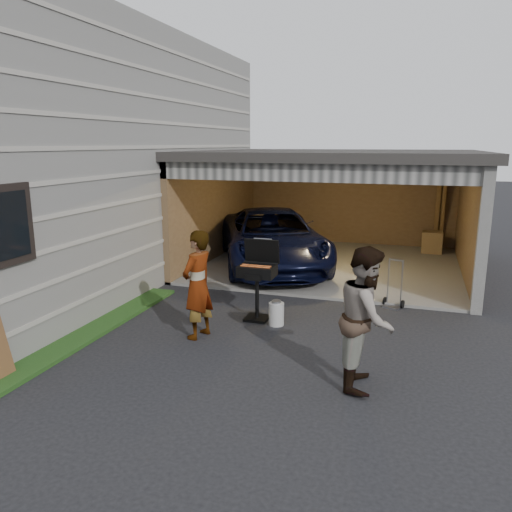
# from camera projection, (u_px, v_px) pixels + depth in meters

# --- Properties ---
(ground) EXTENTS (80.00, 80.00, 0.00)m
(ground) POSITION_uv_depth(u_px,v_px,m) (204.00, 364.00, 7.10)
(ground) COLOR black
(ground) RESTS_ON ground
(house) EXTENTS (7.00, 11.00, 5.50)m
(house) POSITION_uv_depth(u_px,v_px,m) (40.00, 157.00, 12.01)
(house) COLOR #474744
(house) RESTS_ON ground
(groundcover_strip) EXTENTS (0.50, 8.00, 0.06)m
(groundcover_strip) POSITION_uv_depth(u_px,v_px,m) (24.00, 370.00, 6.84)
(groundcover_strip) COLOR #193814
(groundcover_strip) RESTS_ON ground
(garage) EXTENTS (6.80, 6.30, 2.90)m
(garage) POSITION_uv_depth(u_px,v_px,m) (337.00, 192.00, 12.76)
(garage) COLOR #605E59
(garage) RESTS_ON ground
(minivan) EXTENTS (4.22, 5.58, 1.41)m
(minivan) POSITION_uv_depth(u_px,v_px,m) (272.00, 241.00, 12.44)
(minivan) COLOR black
(minivan) RESTS_ON ground
(woman) EXTENTS (0.55, 0.72, 1.76)m
(woman) POSITION_uv_depth(u_px,v_px,m) (198.00, 285.00, 7.92)
(woman) COLOR #98A2BF
(woman) RESTS_ON ground
(man) EXTENTS (0.74, 0.92, 1.84)m
(man) POSITION_uv_depth(u_px,v_px,m) (366.00, 318.00, 6.31)
(man) COLOR #50311F
(man) RESTS_ON ground
(bbq_grill) EXTENTS (0.63, 0.56, 1.41)m
(bbq_grill) POSITION_uv_depth(u_px,v_px,m) (258.00, 274.00, 8.76)
(bbq_grill) COLOR black
(bbq_grill) RESTS_ON ground
(propane_tank) EXTENTS (0.33, 0.33, 0.40)m
(propane_tank) POSITION_uv_depth(u_px,v_px,m) (276.00, 314.00, 8.60)
(propane_tank) COLOR beige
(propane_tank) RESTS_ON ground
(hand_truck) EXTENTS (0.42, 0.37, 0.94)m
(hand_truck) POSITION_uv_depth(u_px,v_px,m) (393.00, 298.00, 9.54)
(hand_truck) COLOR slate
(hand_truck) RESTS_ON ground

